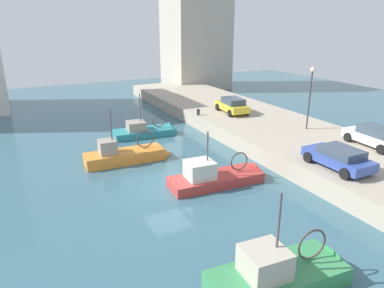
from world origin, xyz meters
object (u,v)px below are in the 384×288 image
fishing_boat_green (285,280)px  mooring_bollard_mid (198,112)px  fishing_boat_orange (129,159)px  fishing_boat_red (220,180)px  parked_car_yellow (232,105)px  parked_car_blue (339,157)px  parked_car_white (375,136)px  quay_streetlamp (311,88)px  fishing_boat_teal (148,134)px

fishing_boat_green → mooring_bollard_mid: 20.97m
fishing_boat_orange → fishing_boat_red: bearing=-57.0°
parked_car_yellow → parked_car_blue: bearing=-97.2°
parked_car_white → fishing_boat_red: bearing=170.6°
mooring_bollard_mid → parked_car_yellow: bearing=-11.8°
fishing_boat_orange → parked_car_white: 16.98m
parked_car_yellow → mooring_bollard_mid: parked_car_yellow is taller
fishing_boat_green → fishing_boat_red: (2.43, 8.65, 0.01)m
fishing_boat_red → fishing_boat_orange: 7.14m
fishing_boat_red → quay_streetlamp: 11.39m
fishing_boat_red → quay_streetlamp: size_ratio=1.36×
mooring_bollard_mid → quay_streetlamp: size_ratio=0.11×
parked_car_yellow → parked_car_white: bearing=-74.1°
fishing_boat_teal → mooring_bollard_mid: bearing=1.2°
parked_car_yellow → quay_streetlamp: (2.42, -7.09, 2.53)m
fishing_boat_teal → parked_car_white: bearing=-47.9°
parked_car_yellow → mooring_bollard_mid: bearing=168.2°
parked_car_blue → fishing_boat_green: bearing=-147.9°
fishing_boat_teal → fishing_boat_green: bearing=-95.4°
fishing_boat_red → parked_car_blue: size_ratio=1.61×
fishing_boat_green → fishing_boat_teal: size_ratio=1.04×
parked_car_yellow → parked_car_white: (3.50, -12.32, -0.00)m
fishing_boat_red → mooring_bollard_mid: size_ratio=11.92×
fishing_boat_orange → quay_streetlamp: quay_streetlamp is taller
parked_car_white → quay_streetlamp: (-1.08, 5.22, 2.53)m
parked_car_white → mooring_bollard_mid: size_ratio=7.55×
fishing_boat_teal → parked_car_yellow: (8.13, -0.57, 1.80)m
parked_car_blue → mooring_bollard_mid: parked_car_blue is taller
fishing_boat_orange → parked_car_yellow: bearing=21.4°
fishing_boat_teal → quay_streetlamp: size_ratio=1.22×
fishing_boat_green → fishing_boat_orange: size_ratio=0.98×
quay_streetlamp → parked_car_blue: bearing=-121.3°
quay_streetlamp → mooring_bollard_mid: bearing=126.0°
parked_car_yellow → quay_streetlamp: size_ratio=0.83×
mooring_bollard_mid → fishing_boat_red: bearing=-111.3°
fishing_boat_red → parked_car_yellow: size_ratio=1.63×
parked_car_white → mooring_bollard_mid: 14.64m
fishing_boat_orange → mooring_bollard_mid: fishing_boat_orange is taller
fishing_boat_teal → parked_car_yellow: size_ratio=1.46×
fishing_boat_red → parked_car_blue: 6.99m
fishing_boat_orange → parked_car_yellow: fishing_boat_orange is taller
fishing_boat_green → fishing_boat_teal: 19.79m
fishing_boat_red → parked_car_blue: bearing=-31.0°
fishing_boat_orange → quay_streetlamp: size_ratio=1.29×
fishing_boat_green → fishing_boat_orange: bearing=95.7°
fishing_boat_teal → parked_car_blue: size_ratio=1.44×
fishing_boat_orange → mooring_bollard_mid: size_ratio=11.37×
fishing_boat_red → parked_car_white: (11.07, -1.84, 1.75)m
fishing_boat_red → fishing_boat_teal: (-0.56, 11.05, -0.05)m
parked_car_yellow → fishing_boat_green: bearing=-117.6°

